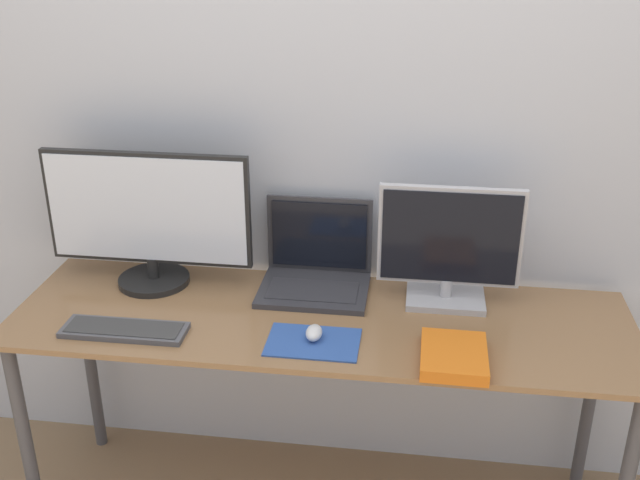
{
  "coord_description": "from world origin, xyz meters",
  "views": [
    {
      "loc": [
        0.26,
        -1.63,
        1.86
      ],
      "look_at": [
        -0.01,
        0.37,
        0.96
      ],
      "focal_mm": 42.0,
      "sensor_mm": 36.0,
      "label": 1
    }
  ],
  "objects_px": {
    "monitor_right": "(449,248)",
    "book": "(454,356)",
    "mouse": "(312,333)",
    "monitor_left": "(148,219)",
    "laptop": "(316,267)",
    "keyboard": "(124,330)"
  },
  "relations": [
    {
      "from": "monitor_right",
      "to": "book",
      "type": "relative_size",
      "value": 1.92
    },
    {
      "from": "monitor_left",
      "to": "mouse",
      "type": "distance_m",
      "value": 0.66
    },
    {
      "from": "keyboard",
      "to": "monitor_left",
      "type": "bearing_deg",
      "value": 93.83
    },
    {
      "from": "monitor_left",
      "to": "keyboard",
      "type": "distance_m",
      "value": 0.38
    },
    {
      "from": "monitor_left",
      "to": "monitor_right",
      "type": "bearing_deg",
      "value": -0.0
    },
    {
      "from": "keyboard",
      "to": "laptop",
      "type": "bearing_deg",
      "value": 36.15
    },
    {
      "from": "monitor_left",
      "to": "book",
      "type": "height_order",
      "value": "monitor_left"
    },
    {
      "from": "laptop",
      "to": "keyboard",
      "type": "height_order",
      "value": "laptop"
    },
    {
      "from": "monitor_left",
      "to": "keyboard",
      "type": "relative_size",
      "value": 1.82
    },
    {
      "from": "monitor_right",
      "to": "book",
      "type": "bearing_deg",
      "value": -87.12
    },
    {
      "from": "monitor_right",
      "to": "keyboard",
      "type": "bearing_deg",
      "value": -160.97
    },
    {
      "from": "monitor_left",
      "to": "book",
      "type": "bearing_deg",
      "value": -19.61
    },
    {
      "from": "laptop",
      "to": "mouse",
      "type": "distance_m",
      "value": 0.34
    },
    {
      "from": "laptop",
      "to": "book",
      "type": "relative_size",
      "value": 1.53
    },
    {
      "from": "laptop",
      "to": "monitor_left",
      "type": "bearing_deg",
      "value": -174.33
    },
    {
      "from": "monitor_left",
      "to": "monitor_right",
      "type": "xyz_separation_m",
      "value": [
        0.93,
        -0.0,
        -0.04
      ]
    },
    {
      "from": "monitor_right",
      "to": "keyboard",
      "type": "height_order",
      "value": "monitor_right"
    },
    {
      "from": "laptop",
      "to": "book",
      "type": "xyz_separation_m",
      "value": [
        0.43,
        -0.39,
        -0.05
      ]
    },
    {
      "from": "monitor_right",
      "to": "mouse",
      "type": "height_order",
      "value": "monitor_right"
    },
    {
      "from": "monitor_left",
      "to": "laptop",
      "type": "distance_m",
      "value": 0.55
    },
    {
      "from": "monitor_right",
      "to": "mouse",
      "type": "xyz_separation_m",
      "value": [
        -0.37,
        -0.28,
        -0.16
      ]
    },
    {
      "from": "monitor_left",
      "to": "book",
      "type": "distance_m",
      "value": 1.03
    }
  ]
}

